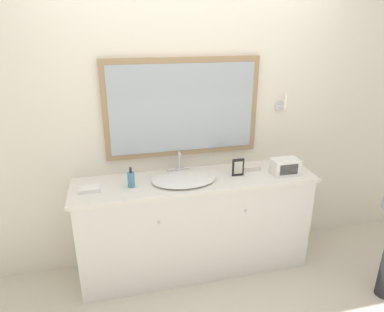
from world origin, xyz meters
TOP-DOWN VIEW (x-y plane):
  - ground_plane at (0.00, 0.00)m, footprint 14.00×14.00m
  - wall_back at (-0.00, 0.56)m, footprint 8.00×0.18m
  - vanity_counter at (0.00, 0.28)m, footprint 1.98×0.51m
  - sink_basin at (-0.10, 0.26)m, footprint 0.52×0.40m
  - soap_bottle at (-0.52, 0.25)m, footprint 0.05×0.06m
  - appliance_box at (0.75, 0.19)m, footprint 0.22×0.14m
  - picture_frame at (0.35, 0.26)m, footprint 0.10×0.01m
  - hand_towel_near_sink at (-0.83, 0.26)m, footprint 0.15×0.10m
  - hand_towel_far_corner at (0.50, 0.36)m, footprint 0.18×0.10m

SIDE VIEW (x-z plane):
  - ground_plane at x=0.00m, z-range 0.00..0.00m
  - vanity_counter at x=0.00m, z-range 0.00..0.87m
  - hand_towel_near_sink at x=-0.83m, z-range 0.87..0.90m
  - sink_basin at x=-0.10m, z-range 0.79..0.98m
  - hand_towel_far_corner at x=0.50m, z-range 0.87..0.91m
  - soap_bottle at x=-0.52m, z-range 0.85..1.01m
  - appliance_box at x=0.75m, z-range 0.87..1.00m
  - picture_frame at x=0.35m, z-range 0.87..1.02m
  - wall_back at x=0.00m, z-range 0.00..2.55m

